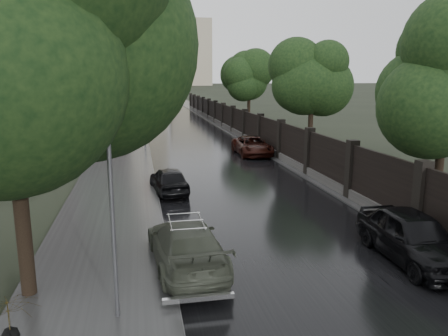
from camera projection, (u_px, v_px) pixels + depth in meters
ground at (371, 333)px, 9.47m from camera, size 800.00×800.00×0.00m
road at (148, 90)px, 191.95m from camera, size 8.00×420.00×0.02m
sidewalk_left at (134, 90)px, 190.79m from camera, size 4.00×420.00×0.16m
verge_right at (160, 90)px, 192.99m from camera, size 3.00×420.00×0.08m
fence_right at (240, 126)px, 40.88m from camera, size 0.45×75.72×2.70m
tree_left_near at (4, 32)px, 9.60m from camera, size 5.44×5.44×9.16m
tree_left_far at (96, 80)px, 35.69m from camera, size 4.25×4.25×7.39m
tree_right_a at (447, 90)px, 17.57m from camera, size 4.08×4.08×7.01m
tree_right_b at (312, 84)px, 31.02m from camera, size 4.08×4.08×7.01m
tree_right_c at (249, 82)px, 48.30m from camera, size 4.08×4.08×7.01m
lamp_post at (112, 209)px, 9.34m from camera, size 0.25×0.12×5.11m
traffic_light at (144, 119)px, 32.17m from camera, size 0.16×0.32×4.00m
brick_building at (26, 40)px, 53.95m from camera, size 24.00×18.00×20.00m
stalinist_tower at (141, 27)px, 289.79m from camera, size 92.00×30.00×159.00m
volga_sedan at (186, 245)px, 12.62m from camera, size 2.22×4.81×1.36m
hatchback_left at (169, 180)px, 20.85m from camera, size 1.88×3.82×1.26m
car_right_near at (413, 237)px, 13.04m from camera, size 1.95×4.55×1.53m
car_right_far at (252, 146)px, 31.05m from camera, size 2.21×4.77×1.32m
pedestrian_umbrella at (9, 326)px, 6.40m from camera, size 1.10×1.11×2.55m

